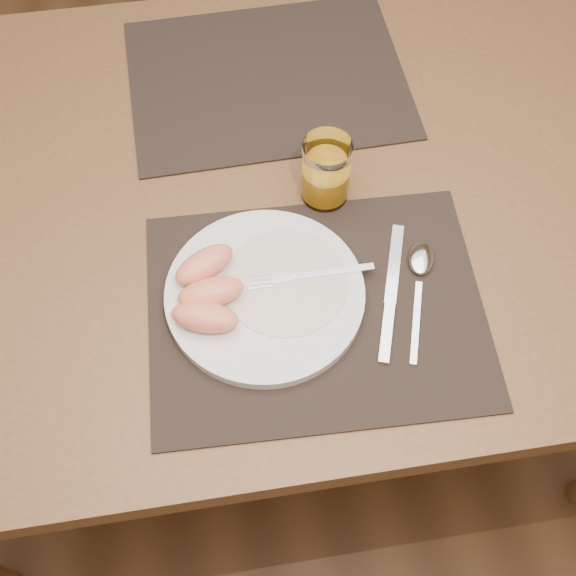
# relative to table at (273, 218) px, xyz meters

# --- Properties ---
(ground) EXTENTS (5.00, 5.00, 0.00)m
(ground) POSITION_rel_table_xyz_m (0.00, 0.00, -0.67)
(ground) COLOR brown
(ground) RESTS_ON ground
(table) EXTENTS (1.40, 0.90, 0.75)m
(table) POSITION_rel_table_xyz_m (0.00, 0.00, 0.00)
(table) COLOR brown
(table) RESTS_ON ground
(placemat_near) EXTENTS (0.46, 0.37, 0.00)m
(placemat_near) POSITION_rel_table_xyz_m (0.03, -0.22, 0.09)
(placemat_near) COLOR black
(placemat_near) RESTS_ON table
(placemat_far) EXTENTS (0.46, 0.36, 0.00)m
(placemat_far) POSITION_rel_table_xyz_m (0.02, 0.22, 0.09)
(placemat_far) COLOR black
(placemat_far) RESTS_ON table
(plate) EXTENTS (0.27, 0.27, 0.02)m
(plate) POSITION_rel_table_xyz_m (-0.04, -0.19, 0.10)
(plate) COLOR white
(plate) RESTS_ON placemat_near
(plate_dressing) EXTENTS (0.17, 0.17, 0.00)m
(plate_dressing) POSITION_rel_table_xyz_m (-0.01, -0.18, 0.10)
(plate_dressing) COLOR white
(plate_dressing) RESTS_ON plate
(fork) EXTENTS (0.17, 0.02, 0.00)m
(fork) POSITION_rel_table_xyz_m (0.01, -0.18, 0.11)
(fork) COLOR silver
(fork) RESTS_ON plate
(knife) EXTENTS (0.08, 0.21, 0.01)m
(knife) POSITION_rel_table_xyz_m (0.13, -0.23, 0.09)
(knife) COLOR silver
(knife) RESTS_ON placemat_near
(spoon) EXTENTS (0.08, 0.19, 0.01)m
(spoon) POSITION_rel_table_xyz_m (0.18, -0.18, 0.09)
(spoon) COLOR silver
(spoon) RESTS_ON placemat_near
(juice_glass) EXTENTS (0.07, 0.07, 0.11)m
(juice_glass) POSITION_rel_table_xyz_m (0.07, -0.03, 0.13)
(juice_glass) COLOR white
(juice_glass) RESTS_ON placemat_near
(grapefruit_wedges) EXTENTS (0.11, 0.15, 0.04)m
(grapefruit_wedges) POSITION_rel_table_xyz_m (-0.11, -0.19, 0.12)
(grapefruit_wedges) COLOR #FF8A68
(grapefruit_wedges) RESTS_ON plate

